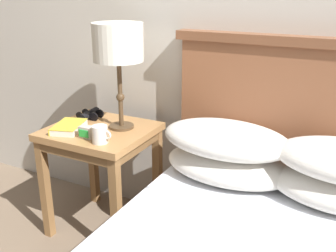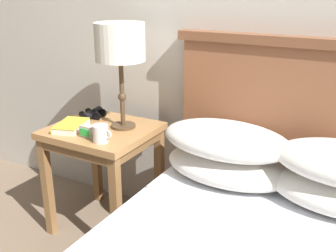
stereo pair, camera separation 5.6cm
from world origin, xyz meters
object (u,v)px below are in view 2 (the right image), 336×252
Objects in this scene: book_on_nightstand at (71,126)px; table_lamp at (120,45)px; binoculars_pair at (93,114)px; alarm_clock at (88,131)px; nightstand at (103,143)px; coffee_mug at (101,134)px.

table_lamp is at bearing 35.26° from book_on_nightstand.
table_lamp is 0.48m from binoculars_pair.
binoculars_pair is at bearing 125.14° from alarm_clock.
coffee_mug is at bearing -52.29° from nightstand.
alarm_clock is at bearing 168.71° from coffee_mug.
alarm_clock is at bearing -109.00° from table_lamp.
coffee_mug reaches higher than alarm_clock.
binoculars_pair is at bearing 168.89° from table_lamp.
table_lamp reaches higher than coffee_mug.
alarm_clock is at bearing -54.86° from binoculars_pair.
nightstand is 2.59× the size of book_on_nightstand.
table_lamp reaches higher than alarm_clock.
nightstand is at bearing -147.57° from table_lamp.
book_on_nightstand is (-0.13, -0.10, 0.11)m from nightstand.
nightstand is 5.86× the size of coffee_mug.
alarm_clock is (0.15, -0.04, 0.01)m from book_on_nightstand.
table_lamp is at bearing 97.22° from coffee_mug.
coffee_mug reaches higher than nightstand.
alarm_clock is at bearing -16.33° from book_on_nightstand.
alarm_clock is (-0.10, 0.02, -0.01)m from coffee_mug.
table_lamp is (0.10, 0.06, 0.52)m from nightstand.
binoculars_pair is at bearing 96.45° from book_on_nightstand.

